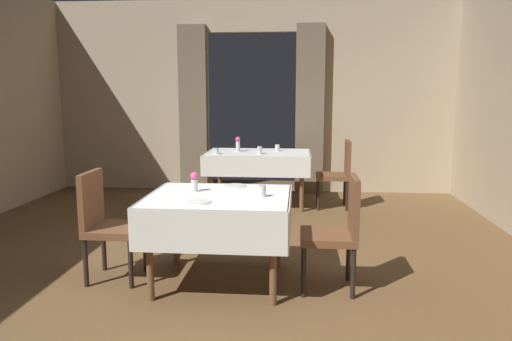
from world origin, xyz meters
TOP-DOWN VIEW (x-y plane):
  - ground at (0.00, 0.00)m, footprint 10.08×10.08m
  - wall_back at (0.00, 4.18)m, footprint 6.40×0.27m
  - dining_table_mid at (0.11, 0.22)m, footprint 1.18×1.05m
  - dining_table_far at (0.20, 3.12)m, footprint 1.46×0.97m
  - chair_mid_right at (1.09, 0.17)m, footprint 0.44×0.44m
  - chair_mid_left at (-0.86, 0.22)m, footprint 0.44×0.44m
  - chair_far_right at (1.31, 3.04)m, footprint 0.44×0.44m
  - flower_vase_mid at (-0.12, 0.35)m, footprint 0.07×0.07m
  - plate_mid_b at (0.00, -0.06)m, footprint 0.19×0.19m
  - plate_mid_c at (0.20, 0.61)m, footprint 0.20×0.20m
  - glass_mid_d at (0.47, 0.19)m, footprint 0.07×0.07m
  - flower_vase_far at (-0.10, 3.16)m, footprint 0.07×0.07m
  - glass_far_b at (0.46, 3.25)m, footprint 0.06×0.06m
  - glass_far_c at (0.23, 2.91)m, footprint 0.06×0.06m
  - glass_far_d at (-0.35, 2.86)m, footprint 0.07×0.07m

SIDE VIEW (x-z plane):
  - ground at x=0.00m, z-range 0.00..0.00m
  - chair_mid_right at x=1.09m, z-range 0.05..0.98m
  - chair_mid_left at x=-0.86m, z-range 0.05..0.98m
  - chair_far_right at x=1.31m, z-range 0.05..0.98m
  - dining_table_mid at x=0.11m, z-range 0.27..1.02m
  - dining_table_far at x=0.20m, z-range 0.28..1.03m
  - plate_mid_b at x=0.00m, z-range 0.75..0.76m
  - plate_mid_c at x=0.20m, z-range 0.75..0.76m
  - glass_far_d at x=-0.35m, z-range 0.75..0.83m
  - glass_mid_d at x=0.47m, z-range 0.75..0.84m
  - glass_far_b at x=0.46m, z-range 0.75..0.85m
  - glass_far_c at x=0.23m, z-range 0.75..0.86m
  - flower_vase_mid at x=-0.12m, z-range 0.76..0.93m
  - flower_vase_far at x=-0.10m, z-range 0.76..0.97m
  - wall_back at x=0.00m, z-range 0.02..3.02m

